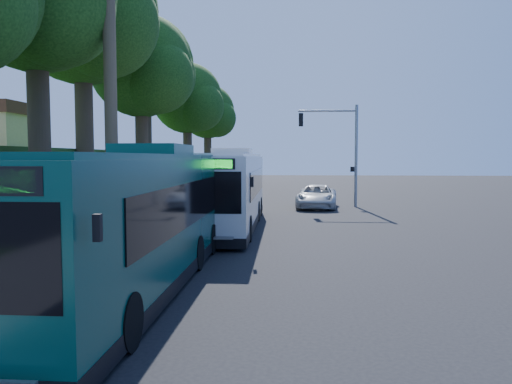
# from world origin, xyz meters

# --- Properties ---
(ground) EXTENTS (140.00, 140.00, 0.00)m
(ground) POSITION_xyz_m (0.00, 0.00, 0.00)
(ground) COLOR black
(ground) RESTS_ON ground
(sidewalk) EXTENTS (4.50, 70.00, 0.12)m
(sidewalk) POSITION_xyz_m (-7.30, 0.00, 0.06)
(sidewalk) COLOR gray
(sidewalk) RESTS_ON ground
(red_curb) EXTENTS (0.25, 30.00, 0.13)m
(red_curb) POSITION_xyz_m (-5.00, -4.00, 0.07)
(red_curb) COLOR maroon
(red_curb) RESTS_ON ground
(grass_verge) EXTENTS (8.00, 70.00, 0.06)m
(grass_verge) POSITION_xyz_m (-13.00, 5.00, 0.03)
(grass_verge) COLOR #234719
(grass_verge) RESTS_ON ground
(bus_shelter) EXTENTS (3.20, 1.51, 2.55)m
(bus_shelter) POSITION_xyz_m (-7.26, -2.86, 1.81)
(bus_shelter) COLOR black
(bus_shelter) RESTS_ON ground
(stop_sign_pole) EXTENTS (0.35, 0.06, 3.17)m
(stop_sign_pole) POSITION_xyz_m (-5.40, -5.00, 2.08)
(stop_sign_pole) COLOR gray
(stop_sign_pole) RESTS_ON ground
(traffic_signal_pole) EXTENTS (4.10, 0.30, 7.00)m
(traffic_signal_pole) POSITION_xyz_m (3.78, 10.00, 4.42)
(traffic_signal_pole) COLOR gray
(traffic_signal_pole) RESTS_ON ground
(tree_0) EXTENTS (8.40, 8.00, 15.70)m
(tree_0) POSITION_xyz_m (-12.40, -0.02, 11.20)
(tree_0) COLOR #382B1E
(tree_0) RESTS_ON ground
(tree_1) EXTENTS (10.50, 10.00, 18.26)m
(tree_1) POSITION_xyz_m (-13.37, 7.98, 12.73)
(tree_1) COLOR #382B1E
(tree_1) RESTS_ON ground
(tree_2) EXTENTS (8.82, 8.40, 15.12)m
(tree_2) POSITION_xyz_m (-11.89, 15.98, 10.48)
(tree_2) COLOR #382B1E
(tree_2) RESTS_ON ground
(tree_3) EXTENTS (10.08, 9.60, 17.28)m
(tree_3) POSITION_xyz_m (-13.88, 23.98, 11.98)
(tree_3) COLOR #382B1E
(tree_3) RESTS_ON ground
(tree_4) EXTENTS (8.40, 8.00, 14.14)m
(tree_4) POSITION_xyz_m (-11.40, 31.98, 9.73)
(tree_4) COLOR #382B1E
(tree_4) RESTS_ON ground
(tree_5) EXTENTS (7.35, 7.00, 12.86)m
(tree_5) POSITION_xyz_m (-10.41, 39.99, 8.96)
(tree_5) COLOR #382B1E
(tree_5) RESTS_ON ground
(white_bus) EXTENTS (2.94, 13.08, 3.89)m
(white_bus) POSITION_xyz_m (-2.74, -0.50, 1.90)
(white_bus) COLOR silver
(white_bus) RESTS_ON ground
(teal_bus) EXTENTS (2.83, 12.81, 3.81)m
(teal_bus) POSITION_xyz_m (-3.80, -12.09, 1.86)
(teal_bus) COLOR #0B3D35
(teal_bus) RESTS_ON ground
(pickup) EXTENTS (3.11, 5.80, 1.55)m
(pickup) POSITION_xyz_m (2.09, 9.15, 0.78)
(pickup) COLOR silver
(pickup) RESTS_ON ground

